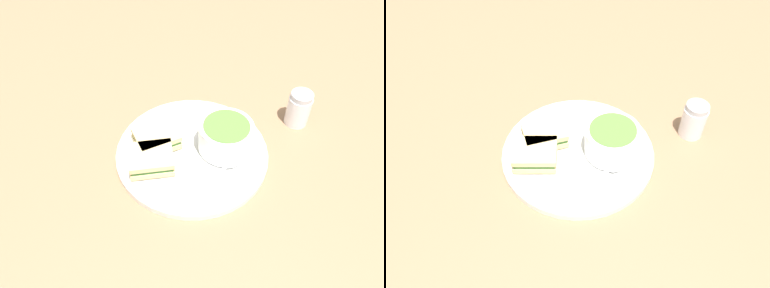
# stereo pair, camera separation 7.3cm
# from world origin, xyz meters

# --- Properties ---
(ground_plane) EXTENTS (2.40, 2.40, 0.00)m
(ground_plane) POSITION_xyz_m (0.00, 0.00, 0.00)
(ground_plane) COLOR #8E6B4C
(plate) EXTENTS (0.30, 0.30, 0.02)m
(plate) POSITION_xyz_m (0.00, 0.00, 0.01)
(plate) COLOR white
(plate) RESTS_ON ground_plane
(soup_bowl) EXTENTS (0.11, 0.11, 0.06)m
(soup_bowl) POSITION_xyz_m (0.00, 0.07, 0.05)
(soup_bowl) COLOR white
(soup_bowl) RESTS_ON plate
(spoon) EXTENTS (0.07, 0.09, 0.01)m
(spoon) POSITION_xyz_m (0.05, 0.07, 0.02)
(spoon) COLOR silver
(spoon) RESTS_ON plate
(sandwich_half_near) EXTENTS (0.09, 0.10, 0.03)m
(sandwich_half_near) POSITION_xyz_m (-0.02, -0.07, 0.03)
(sandwich_half_near) COLOR #DBBC7F
(sandwich_half_near) RESTS_ON plate
(sandwich_half_far) EXTENTS (0.07, 0.09, 0.03)m
(sandwich_half_far) POSITION_xyz_m (0.03, -0.08, 0.03)
(sandwich_half_far) COLOR #DBBC7F
(sandwich_half_far) RESTS_ON plate
(salt_shaker) EXTENTS (0.05, 0.05, 0.08)m
(salt_shaker) POSITION_xyz_m (-0.08, 0.24, 0.04)
(salt_shaker) COLOR silver
(salt_shaker) RESTS_ON ground_plane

